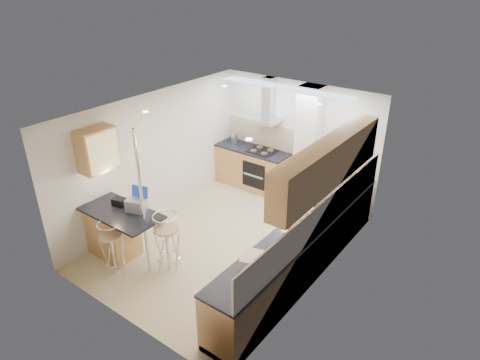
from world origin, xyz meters
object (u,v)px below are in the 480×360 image
Objects in this scene: bar_stool_near at (112,248)px; bread_bin at (252,261)px; bar_stool_end at (167,243)px; laptop at (136,205)px; microwave at (301,217)px.

bread_bin reaches higher than bar_stool_near.
bar_stool_end is (0.66, 0.59, 0.05)m from bar_stool_near.
laptop is 0.32× the size of bar_stool_near.
bar_stool_near is 2.51m from bread_bin.
bar_stool_end is (0.60, 0.05, -0.52)m from laptop.
microwave reaches higher than bread_bin.
bread_bin is (-0.02, -1.29, -0.06)m from microwave.
bar_stool_near is at bearing -113.89° from laptop.
microwave is 2.20m from bar_stool_end.
bread_bin is (2.35, -0.05, -0.04)m from laptop.
bar_stool_end reaches higher than bar_stool_near.
bar_stool_end is 3.09× the size of bread_bin.
bar_stool_near is 0.88m from bar_stool_end.
microwave is at bearing 59.19° from bar_stool_near.
bar_stool_near is at bearing 174.36° from bread_bin.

